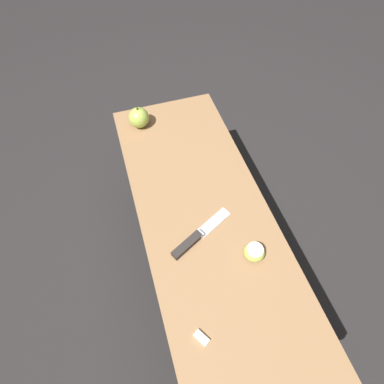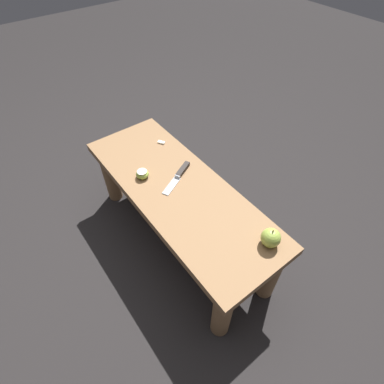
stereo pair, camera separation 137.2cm
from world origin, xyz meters
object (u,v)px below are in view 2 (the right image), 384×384
wooden_bench (179,201)px  apple_cut (142,174)px  knife (180,173)px  apple_whole (271,238)px

wooden_bench → apple_cut: size_ratio=18.36×
knife → apple_whole: bearing=69.2°
apple_cut → apple_whole: bearing=-161.8°
wooden_bench → knife: size_ratio=5.17×
apple_cut → wooden_bench: bearing=-150.7°
knife → apple_whole: 0.51m
wooden_bench → knife: bearing=-41.0°
apple_whole → apple_cut: (0.60, 0.20, -0.02)m
apple_whole → apple_cut: bearing=18.2°
wooden_bench → apple_cut: 0.21m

